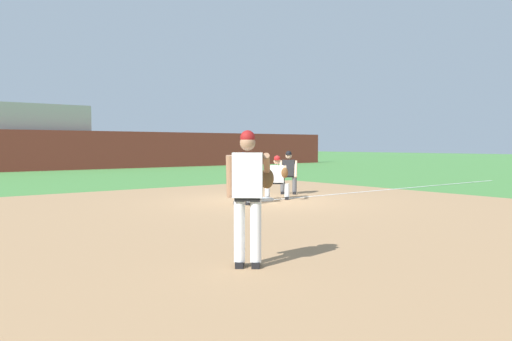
# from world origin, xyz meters

# --- Properties ---
(ground_plane) EXTENTS (160.00, 160.00, 0.00)m
(ground_plane) POSITION_xyz_m (0.00, 0.00, 0.00)
(ground_plane) COLOR #47843D
(infield_dirt_patch) EXTENTS (18.00, 18.00, 0.01)m
(infield_dirt_patch) POSITION_xyz_m (-2.63, -3.07, 0.00)
(infield_dirt_patch) COLOR #A87F56
(infield_dirt_patch) RESTS_ON ground
(foul_line_stripe) EXTENTS (13.55, 0.10, 0.00)m
(foul_line_stripe) POSITION_xyz_m (6.77, 0.00, 0.01)
(foul_line_stripe) COLOR white
(foul_line_stripe) RESTS_ON ground
(first_base_bag) EXTENTS (0.38, 0.38, 0.09)m
(first_base_bag) POSITION_xyz_m (0.00, 0.00, 0.04)
(first_base_bag) COLOR white
(first_base_bag) RESTS_ON ground
(baseball) EXTENTS (0.07, 0.07, 0.07)m
(baseball) POSITION_xyz_m (-2.15, -2.27, 0.04)
(baseball) COLOR white
(baseball) RESTS_ON ground
(pitcher) EXTENTS (0.85, 0.54, 1.86)m
(pitcher) POSITION_xyz_m (-5.22, -6.11, 1.06)
(pitcher) COLOR black
(pitcher) RESTS_ON ground
(first_baseman) EXTENTS (0.72, 1.09, 1.34)m
(first_baseman) POSITION_xyz_m (0.51, 0.01, 0.73)
(first_baseman) COLOR black
(first_baseman) RESTS_ON ground
(baserunner) EXTENTS (0.56, 0.66, 1.46)m
(baserunner) POSITION_xyz_m (-1.07, -0.36, 0.79)
(baserunner) COLOR black
(baserunner) RESTS_ON ground
(umpire) EXTENTS (0.67, 0.67, 1.46)m
(umpire) POSITION_xyz_m (1.88, 1.05, 0.79)
(umpire) COLOR black
(umpire) RESTS_ON ground
(outfield_wall) EXTENTS (48.00, 0.50, 2.60)m
(outfield_wall) POSITION_xyz_m (0.00, 22.00, 1.30)
(outfield_wall) COLOR maroon
(outfield_wall) RESTS_ON ground
(stadium_seating_block) EXTENTS (6.02, 3.35, 4.35)m
(stadium_seating_block) POSITION_xyz_m (0.00, 24.47, 2.20)
(stadium_seating_block) COLOR gray
(stadium_seating_block) RESTS_ON ground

